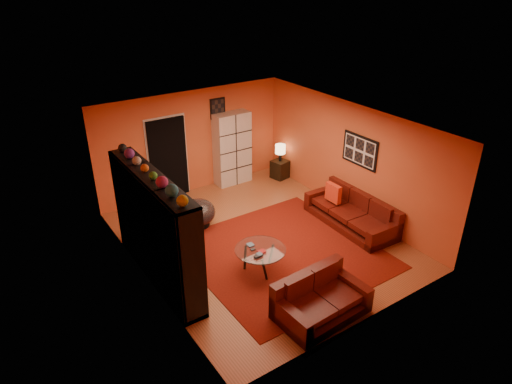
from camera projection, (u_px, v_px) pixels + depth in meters
floor at (260, 240)px, 9.79m from camera, size 6.00×6.00×0.00m
ceiling at (260, 124)px, 8.62m from camera, size 6.00×6.00×0.00m
wall_back at (192, 142)px, 11.42m from camera, size 6.00×0.00×6.00m
wall_front at (370, 256)px, 6.98m from camera, size 6.00×0.00×6.00m
wall_left at (142, 220)px, 7.95m from camera, size 0.00×6.00×6.00m
wall_right at (350, 159)px, 10.45m from camera, size 0.00×6.00×6.00m
rug at (283, 253)px, 9.31m from camera, size 3.60×3.60×0.01m
doorway at (168, 159)px, 11.17m from camera, size 0.95×0.10×2.04m
wall_art_right at (360, 151)px, 10.08m from camera, size 0.03×1.00×0.70m
wall_art_back at (218, 108)px, 11.45m from camera, size 0.42×0.03×0.52m
entertainment_unit at (155, 229)px, 8.18m from camera, size 0.45×3.00×2.10m
tv at (160, 232)px, 8.16m from camera, size 1.00×0.13×0.57m
sofa at (353, 213)px, 10.26m from camera, size 0.99×2.26×0.85m
loveseat at (318, 299)px, 7.64m from camera, size 1.57×0.99×0.85m
throw_pillow at (333, 193)px, 10.38m from camera, size 0.12×0.42×0.42m
coffee_table at (260, 251)px, 8.60m from camera, size 0.97×0.97×0.49m
storage_cabinet at (232, 149)px, 11.94m from camera, size 0.97×0.44×1.93m
bowl_chair at (198, 212)px, 10.16m from camera, size 0.78×0.78×0.63m
side_table at (280, 169)px, 12.51m from camera, size 0.47×0.47×0.50m
table_lamp at (280, 150)px, 12.25m from camera, size 0.28×0.28×0.46m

